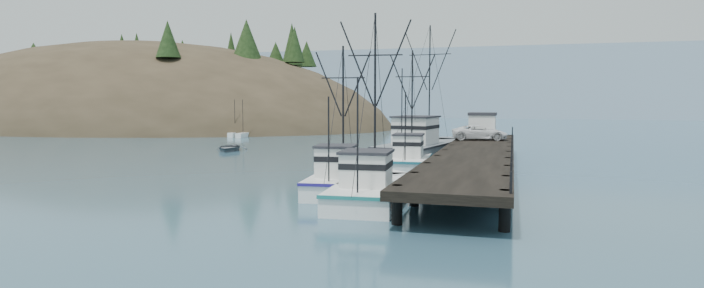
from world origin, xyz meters
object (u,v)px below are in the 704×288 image
pier (476,154)px  motorboat (229,151)px  work_vessel (423,148)px  trawler_far (410,160)px  pier_shed (482,125)px  pickup_truck (480,132)px  trawler_mid (341,180)px  trawler_near (372,188)px

pier → motorboat: (-30.20, 12.86, -1.69)m
work_vessel → pier: bearing=-58.4°
motorboat → trawler_far: bearing=-41.6°
pier_shed → motorboat: pier_shed is taller
pier_shed → pickup_truck: 3.27m
trawler_far → pickup_truck: size_ratio=1.92×
trawler_mid → pier_shed: bearing=73.6°
trawler_mid → pier_shed: (7.91, 26.79, 2.60)m
trawler_far → motorboat: bearing=154.9°
trawler_near → pickup_truck: trawler_near is taller
trawler_mid → pickup_truck: bearing=71.7°
trawler_near → pickup_truck: bearing=79.5°
motorboat → pier: bearing=-39.6°
work_vessel → trawler_far: bearing=-89.1°
trawler_near → trawler_far: bearing=91.7°
trawler_mid → motorboat: bearing=132.0°
trawler_far → motorboat: 26.93m
pier → work_vessel: (-5.95, 9.66, -0.46)m
pier → work_vessel: bearing=121.6°
work_vessel → motorboat: 24.49m
trawler_near → work_vessel: (-0.60, 24.04, 0.41)m
motorboat → work_vessel: bearing=-24.0°
pier_shed → trawler_far: bearing=-111.6°
pickup_truck → work_vessel: bearing=104.0°
trawler_far → trawler_mid: bearing=-100.6°
work_vessel → pickup_truck: (5.51, 2.41, 1.56)m
work_vessel → pier_shed: work_vessel is taller
pier → motorboat: size_ratio=8.12×
trawler_mid → motorboat: (-21.95, 24.38, -0.82)m
trawler_near → work_vessel: size_ratio=0.68×
trawler_mid → pier_shed: 28.06m
trawler_near → pier_shed: size_ratio=3.73×
pier_shed → pickup_truck: pier_shed is taller
pier → trawler_mid: 14.19m
trawler_near → trawler_mid: 4.07m
motorboat → pickup_truck: bearing=-18.0°
motorboat → pier_shed: bearing=-11.9°
trawler_far → pier_shed: trawler_far is taller
trawler_near → trawler_far: size_ratio=1.09×
work_vessel → trawler_near: bearing=-88.6°
trawler_far → trawler_near: bearing=-88.3°
motorboat → trawler_near: bearing=-64.1°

